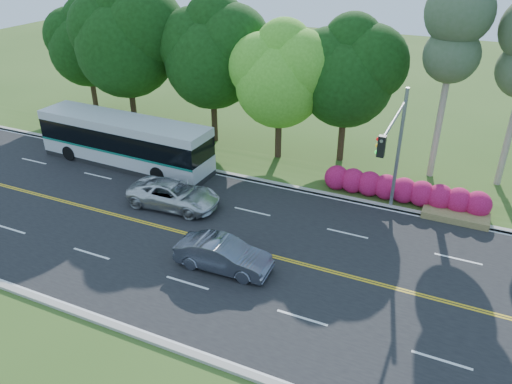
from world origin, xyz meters
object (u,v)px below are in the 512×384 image
at_px(traffic_signal, 395,143).
at_px(sedan, 223,255).
at_px(suv, 174,195).
at_px(transit_bus, 125,142).

bearing_deg(traffic_signal, sedan, -129.69).
relative_size(traffic_signal, suv, 1.32).
relative_size(sedan, suv, 0.86).
distance_m(sedan, suv, 6.71).
bearing_deg(sedan, transit_bus, 54.09).
distance_m(traffic_signal, sedan, 10.18).
bearing_deg(traffic_signal, transit_bus, 178.71).
xyz_separation_m(traffic_signal, sedan, (-6.01, -7.24, -3.90)).
xyz_separation_m(traffic_signal, transit_bus, (-17.37, 0.39, -3.05)).
height_order(traffic_signal, suv, traffic_signal).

